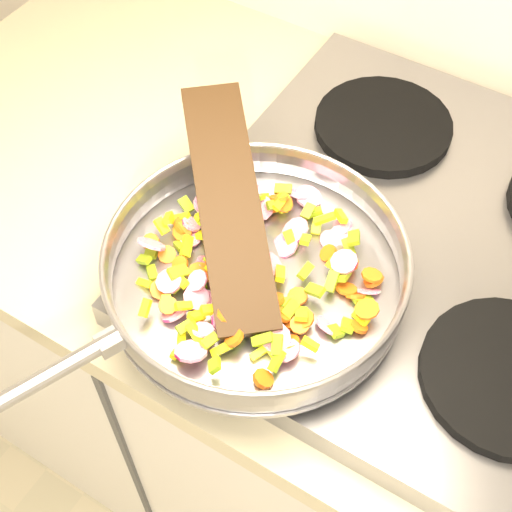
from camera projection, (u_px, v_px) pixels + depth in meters
The scene contains 7 objects.
cooktop at pixel (433, 248), 0.89m from camera, with size 0.60×0.60×0.04m, color #939399.
grate_fl at pixel (281, 265), 0.84m from camera, with size 0.19×0.19×0.02m, color black.
grate_fr at pixel (508, 376), 0.76m from camera, with size 0.19×0.19×0.02m, color black.
grate_bl at pixel (383, 125), 0.99m from camera, with size 0.19×0.19×0.02m, color black.
saute_pan at pixel (254, 266), 0.80m from camera, with size 0.38×0.52×0.06m.
vegetable_heap at pixel (254, 271), 0.81m from camera, with size 0.29×0.30×0.05m.
wooden_spatula at pixel (229, 204), 0.80m from camera, with size 0.31×0.07×0.01m, color black.
Camera 1 is at (-0.61, 1.09, 1.63)m, focal length 50.00 mm.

